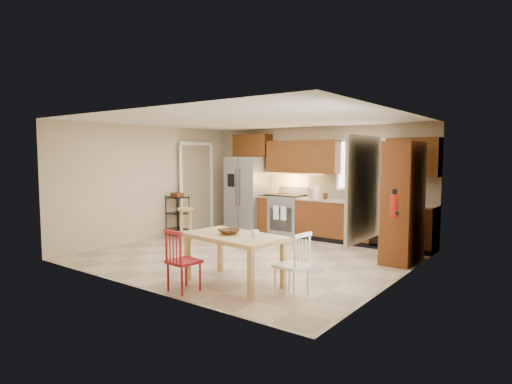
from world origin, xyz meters
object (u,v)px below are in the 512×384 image
(utility_cart, at_px, (178,215))
(refrigerator, at_px, (248,194))
(dining_table, at_px, (234,260))
(table_bowl, at_px, (229,234))
(soap_bottle, at_px, (370,198))
(bar_stool, at_px, (186,225))
(pantry, at_px, (403,202))
(table_jar, at_px, (255,235))
(fire_extinguisher, at_px, (394,206))
(range_stove, at_px, (288,215))
(chair_red, at_px, (184,260))
(chair_white, at_px, (292,264))

(utility_cart, bearing_deg, refrigerator, 70.94)
(dining_table, xyz_separation_m, table_bowl, (-0.09, 0.00, 0.36))
(soap_bottle, xyz_separation_m, bar_stool, (-3.38, -1.90, -0.63))
(table_bowl, bearing_deg, soap_bottle, 79.57)
(pantry, relative_size, table_jar, 18.06)
(table_jar, relative_size, bar_stool, 0.16)
(refrigerator, relative_size, pantry, 0.87)
(fire_extinguisher, xyz_separation_m, dining_table, (-1.73, -1.70, -0.74))
(refrigerator, height_order, soap_bottle, refrigerator)
(range_stove, xyz_separation_m, chair_red, (1.10, -4.38, -0.03))
(pantry, xyz_separation_m, chair_red, (-1.88, -3.40, -0.62))
(chair_red, height_order, chair_white, same)
(range_stove, distance_m, dining_table, 4.01)
(dining_table, height_order, chair_white, chair_white)
(pantry, height_order, chair_red, pantry)
(fire_extinguisher, bearing_deg, chair_white, -115.32)
(range_stove, height_order, bar_stool, range_stove)
(table_bowl, bearing_deg, fire_extinguisher, 43.01)
(refrigerator, bearing_deg, chair_red, -62.52)
(dining_table, bearing_deg, utility_cart, 154.65)
(dining_table, xyz_separation_m, utility_cart, (-3.40, 2.07, 0.12))
(pantry, relative_size, table_bowl, 7.11)
(pantry, bearing_deg, bar_stool, -166.93)
(chair_white, bearing_deg, table_bowl, 98.73)
(table_jar, xyz_separation_m, bar_stool, (-3.11, 1.65, -0.38))
(range_stove, distance_m, table_jar, 4.06)
(refrigerator, xyz_separation_m, bar_stool, (-0.20, -1.93, -0.55))
(fire_extinguisher, xyz_separation_m, chair_red, (-2.08, -2.35, -0.67))
(pantry, distance_m, bar_stool, 4.49)
(table_bowl, relative_size, table_jar, 2.54)
(dining_table, bearing_deg, fire_extinguisher, 50.46)
(chair_red, relative_size, table_jar, 7.37)
(range_stove, xyz_separation_m, chair_white, (2.40, -3.68, -0.03))
(refrigerator, bearing_deg, pantry, -12.62)
(dining_table, height_order, utility_cart, utility_cart)
(soap_bottle, xyz_separation_m, fire_extinguisher, (1.15, -1.95, 0.10))
(soap_bottle, bearing_deg, pantry, -43.45)
(chair_red, xyz_separation_m, table_jar, (0.67, 0.74, 0.32))
(dining_table, bearing_deg, range_stove, 117.19)
(utility_cart, bearing_deg, fire_extinguisher, 3.30)
(fire_extinguisher, height_order, utility_cart, fire_extinguisher)
(utility_cart, bearing_deg, dining_table, -23.90)
(pantry, height_order, chair_white, pantry)
(chair_red, distance_m, table_bowl, 0.76)
(refrigerator, height_order, utility_cart, refrigerator)
(range_stove, bearing_deg, chair_white, -56.93)
(range_stove, distance_m, pantry, 3.19)
(table_jar, xyz_separation_m, utility_cart, (-3.72, 1.98, -0.27))
(table_bowl, bearing_deg, chair_red, -111.71)
(dining_table, height_order, table_bowl, table_bowl)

